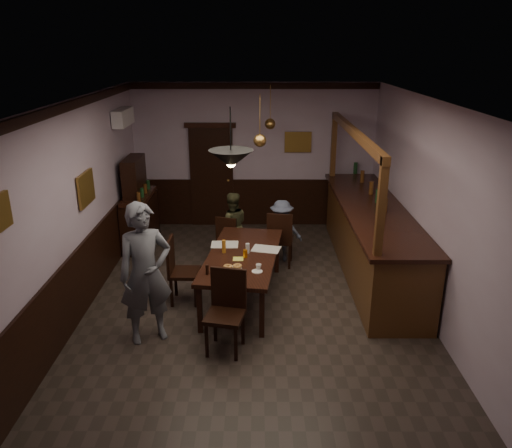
{
  "coord_description": "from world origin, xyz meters",
  "views": [
    {
      "loc": [
        0.06,
        -6.26,
        3.7
      ],
      "look_at": [
        0.04,
        0.79,
        1.15
      ],
      "focal_mm": 35.0,
      "sensor_mm": 36.0,
      "label": 1
    }
  ],
  "objects_px": {
    "pendant_iron": "(231,159)",
    "chair_side": "(179,268)",
    "sideboard": "(139,211)",
    "coffee_cup": "(259,267)",
    "chair_near": "(226,307)",
    "chair_far_left": "(228,238)",
    "bar_counter": "(371,237)",
    "chair_far_right": "(280,237)",
    "dining_table": "(243,258)",
    "pendant_brass_far": "(270,124)",
    "person_standing": "(146,274)",
    "person_seated_left": "(232,225)",
    "soda_can": "(245,254)",
    "person_seated_right": "(282,231)",
    "pendant_brass_mid": "(260,141)"
  },
  "relations": [
    {
      "from": "pendant_iron",
      "to": "chair_side",
      "type": "bearing_deg",
      "value": 139.98
    },
    {
      "from": "sideboard",
      "to": "coffee_cup",
      "type": "bearing_deg",
      "value": -50.62
    },
    {
      "from": "chair_near",
      "to": "chair_far_left",
      "type": "bearing_deg",
      "value": 104.47
    },
    {
      "from": "chair_side",
      "to": "bar_counter",
      "type": "bearing_deg",
      "value": -69.19
    },
    {
      "from": "chair_far_right",
      "to": "dining_table",
      "type": "bearing_deg",
      "value": 70.83
    },
    {
      "from": "dining_table",
      "to": "pendant_brass_far",
      "type": "bearing_deg",
      "value": 79.69
    },
    {
      "from": "chair_far_left",
      "to": "person_standing",
      "type": "xyz_separation_m",
      "value": [
        -0.92,
        -2.43,
        0.46
      ]
    },
    {
      "from": "chair_far_right",
      "to": "person_seated_left",
      "type": "distance_m",
      "value": 0.95
    },
    {
      "from": "dining_table",
      "to": "bar_counter",
      "type": "relative_size",
      "value": 0.53
    },
    {
      "from": "chair_near",
      "to": "bar_counter",
      "type": "xyz_separation_m",
      "value": [
        2.32,
        2.32,
        0.04
      ]
    },
    {
      "from": "dining_table",
      "to": "pendant_brass_far",
      "type": "relative_size",
      "value": 2.86
    },
    {
      "from": "person_seated_left",
      "to": "soda_can",
      "type": "height_order",
      "value": "person_seated_left"
    },
    {
      "from": "sideboard",
      "to": "chair_near",
      "type": "bearing_deg",
      "value": -61.85
    },
    {
      "from": "dining_table",
      "to": "person_standing",
      "type": "distance_m",
      "value": 1.65
    },
    {
      "from": "dining_table",
      "to": "chair_side",
      "type": "height_order",
      "value": "chair_side"
    },
    {
      "from": "chair_far_right",
      "to": "pendant_iron",
      "type": "height_order",
      "value": "pendant_iron"
    },
    {
      "from": "chair_far_right",
      "to": "chair_near",
      "type": "distance_m",
      "value": 2.62
    },
    {
      "from": "dining_table",
      "to": "coffee_cup",
      "type": "height_order",
      "value": "coffee_cup"
    },
    {
      "from": "chair_far_right",
      "to": "chair_near",
      "type": "xyz_separation_m",
      "value": [
        -0.78,
        -2.5,
        0.03
      ]
    },
    {
      "from": "chair_far_right",
      "to": "chair_side",
      "type": "relative_size",
      "value": 0.99
    },
    {
      "from": "chair_far_left",
      "to": "coffee_cup",
      "type": "relative_size",
      "value": 11.11
    },
    {
      "from": "chair_side",
      "to": "person_seated_right",
      "type": "distance_m",
      "value": 2.24
    },
    {
      "from": "person_seated_right",
      "to": "soda_can",
      "type": "xyz_separation_m",
      "value": [
        -0.61,
        -1.61,
        0.25
      ]
    },
    {
      "from": "chair_far_right",
      "to": "coffee_cup",
      "type": "distance_m",
      "value": 1.82
    },
    {
      "from": "person_seated_right",
      "to": "chair_far_left",
      "type": "bearing_deg",
      "value": 11.97
    },
    {
      "from": "pendant_iron",
      "to": "pendant_brass_far",
      "type": "distance_m",
      "value": 3.36
    },
    {
      "from": "chair_far_right",
      "to": "chair_side",
      "type": "height_order",
      "value": "chair_side"
    },
    {
      "from": "dining_table",
      "to": "bar_counter",
      "type": "xyz_separation_m",
      "value": [
        2.15,
        1.02,
        -0.07
      ]
    },
    {
      "from": "chair_far_right",
      "to": "pendant_brass_far",
      "type": "xyz_separation_m",
      "value": [
        -0.16,
        1.32,
        1.75
      ]
    },
    {
      "from": "person_seated_right",
      "to": "pendant_brass_far",
      "type": "height_order",
      "value": "pendant_brass_far"
    },
    {
      "from": "chair_side",
      "to": "person_seated_left",
      "type": "bearing_deg",
      "value": -21.79
    },
    {
      "from": "chair_far_left",
      "to": "pendant_iron",
      "type": "relative_size",
      "value": 1.2
    },
    {
      "from": "person_seated_right",
      "to": "pendant_brass_mid",
      "type": "relative_size",
      "value": 1.39
    },
    {
      "from": "person_seated_left",
      "to": "person_seated_right",
      "type": "relative_size",
      "value": 1.09
    },
    {
      "from": "soda_can",
      "to": "pendant_brass_far",
      "type": "xyz_separation_m",
      "value": [
        0.41,
        2.65,
        1.49
      ]
    },
    {
      "from": "sideboard",
      "to": "pendant_brass_mid",
      "type": "relative_size",
      "value": 2.13
    },
    {
      "from": "chair_near",
      "to": "pendant_brass_far",
      "type": "xyz_separation_m",
      "value": [
        0.63,
        3.82,
        1.72
      ]
    },
    {
      "from": "chair_far_right",
      "to": "pendant_iron",
      "type": "distance_m",
      "value": 2.79
    },
    {
      "from": "pendant_brass_far",
      "to": "person_seated_right",
      "type": "bearing_deg",
      "value": -79.34
    },
    {
      "from": "chair_far_right",
      "to": "sideboard",
      "type": "distance_m",
      "value": 2.86
    },
    {
      "from": "chair_far_right",
      "to": "person_seated_left",
      "type": "bearing_deg",
      "value": -17.11
    },
    {
      "from": "person_seated_left",
      "to": "pendant_iron",
      "type": "distance_m",
      "value": 2.96
    },
    {
      "from": "chair_far_left",
      "to": "coffee_cup",
      "type": "xyz_separation_m",
      "value": [
        0.53,
        -1.9,
        0.31
      ]
    },
    {
      "from": "pendant_brass_far",
      "to": "chair_near",
      "type": "bearing_deg",
      "value": -99.33
    },
    {
      "from": "chair_far_right",
      "to": "sideboard",
      "type": "relative_size",
      "value": 0.59
    },
    {
      "from": "sideboard",
      "to": "chair_far_right",
      "type": "bearing_deg",
      "value": -20.99
    },
    {
      "from": "sideboard",
      "to": "bar_counter",
      "type": "distance_m",
      "value": 4.37
    },
    {
      "from": "bar_counter",
      "to": "chair_far_right",
      "type": "bearing_deg",
      "value": 173.45
    },
    {
      "from": "sideboard",
      "to": "pendant_iron",
      "type": "distance_m",
      "value": 3.96
    },
    {
      "from": "chair_near",
      "to": "pendant_iron",
      "type": "xyz_separation_m",
      "value": [
        0.06,
        0.51,
        1.78
      ]
    }
  ]
}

